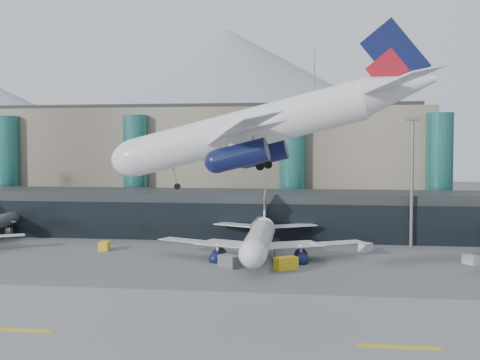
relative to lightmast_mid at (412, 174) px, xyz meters
name	(u,v)px	position (x,y,z in m)	size (l,w,h in m)	color
ground	(223,302)	(-30.00, -48.00, -14.42)	(900.00, 900.00, 0.00)	#515154
runway_strip	(199,338)	(-30.00, -63.00, -14.40)	(400.00, 40.00, 0.04)	slate
runway_markings	(199,338)	(-30.00, -63.00, -14.37)	(128.00, 1.00, 0.02)	gold
concourse	(266,214)	(-30.02, 9.73, -9.45)	(170.00, 27.00, 10.00)	black
terminal_main	(188,163)	(-55.00, 42.00, 1.03)	(130.00, 30.00, 31.00)	gray
teal_towers	(213,170)	(-44.99, 26.01, -0.41)	(116.40, 19.40, 46.00)	#256965
mountain_ridge	(328,113)	(-14.03, 332.00, 31.33)	(910.00, 400.00, 110.00)	gray
lightmast_mid	(412,174)	(0.00, 0.00, 0.00)	(3.00, 1.20, 25.60)	slate
hero_jet	(277,114)	(-22.46, -57.76, 8.83)	(37.25, 37.89, 12.23)	silver
jet_parked_mid	(261,230)	(-28.58, -15.45, -9.65)	(39.18, 38.11, 12.62)	silver
veh_b	(104,246)	(-58.92, -12.97, -13.59)	(2.87, 1.77, 1.66)	gold
veh_c	(229,261)	(-32.60, -26.17, -13.40)	(3.65, 1.93, 2.03)	#545459
veh_d	(365,247)	(-9.45, -7.60, -13.62)	(2.80, 1.50, 1.60)	#BBBBBB
veh_g	(471,260)	(7.28, -17.75, -13.66)	(2.59, 1.51, 1.51)	#BBBBBB
veh_h	(286,263)	(-23.33, -26.54, -13.40)	(3.67, 1.93, 2.03)	gold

